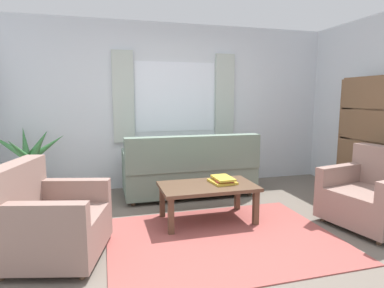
% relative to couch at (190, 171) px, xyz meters
% --- Properties ---
extents(ground_plane, '(6.24, 6.24, 0.00)m').
position_rel_couch_xyz_m(ground_plane, '(-0.06, -1.54, -0.37)').
color(ground_plane, '#6B6056').
extents(wall_back, '(5.32, 0.12, 2.60)m').
position_rel_couch_xyz_m(wall_back, '(-0.06, 0.72, 0.93)').
color(wall_back, silver).
rests_on(wall_back, ground_plane).
extents(window_with_curtains, '(1.98, 0.07, 1.40)m').
position_rel_couch_xyz_m(window_with_curtains, '(-0.06, 0.63, 1.08)').
color(window_with_curtains, white).
extents(area_rug, '(2.31, 1.73, 0.01)m').
position_rel_couch_xyz_m(area_rug, '(-0.06, -1.54, -0.36)').
color(area_rug, '#9E4C47').
rests_on(area_rug, ground_plane).
extents(couch, '(1.90, 0.82, 0.92)m').
position_rel_couch_xyz_m(couch, '(0.00, 0.00, 0.00)').
color(couch, slate).
rests_on(couch, ground_plane).
extents(armchair_left, '(1.00, 1.01, 0.88)m').
position_rel_couch_xyz_m(armchair_left, '(-1.70, -1.49, -0.01)').
color(armchair_left, gray).
rests_on(armchair_left, ground_plane).
extents(armchair_right, '(0.97, 0.99, 0.88)m').
position_rel_couch_xyz_m(armchair_right, '(1.69, -1.65, -0.01)').
color(armchair_right, gray).
rests_on(armchair_right, ground_plane).
extents(coffee_table, '(1.10, 0.64, 0.44)m').
position_rel_couch_xyz_m(coffee_table, '(-0.06, -1.03, 0.01)').
color(coffee_table, brown).
rests_on(coffee_table, ground_plane).
extents(book_stack_on_table, '(0.30, 0.33, 0.07)m').
position_rel_couch_xyz_m(book_stack_on_table, '(0.14, -0.99, 0.10)').
color(book_stack_on_table, gold).
rests_on(book_stack_on_table, coffee_table).
extents(potted_plant, '(1.01, 1.05, 1.07)m').
position_rel_couch_xyz_m(potted_plant, '(-2.15, 0.15, 0.04)').
color(potted_plant, '#B7B2A8').
rests_on(potted_plant, ground_plane).
extents(bookshelf, '(0.30, 0.94, 1.72)m').
position_rel_couch_xyz_m(bookshelf, '(2.29, -0.97, 0.52)').
color(bookshelf, brown).
rests_on(bookshelf, ground_plane).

